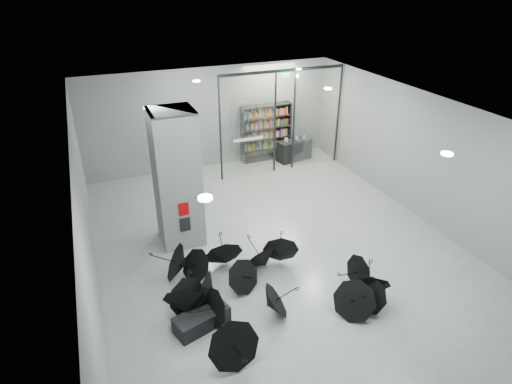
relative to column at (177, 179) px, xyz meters
name	(u,v)px	position (x,y,z in m)	size (l,w,h in m)	color
room	(289,165)	(2.50, -2.00, 0.84)	(14.00, 14.02, 4.01)	gray
column	(177,179)	(0.00, 0.00, 0.00)	(1.20, 1.20, 4.00)	slate
fire_cabinet	(184,209)	(0.00, -0.62, -0.65)	(0.28, 0.04, 0.38)	#A50A07
info_panel	(185,225)	(0.00, -0.62, -1.15)	(0.30, 0.03, 0.42)	black
exit_sign	(286,75)	(4.90, 3.30, 1.82)	(0.30, 0.06, 0.15)	#0CE533
glass_partition	(282,117)	(4.89, 3.50, 0.18)	(5.06, 0.08, 4.00)	silver
bench	(202,320)	(-0.42, -3.72, -1.80)	(1.26, 0.54, 0.40)	black
bookshelf	(266,132)	(4.77, 4.75, -0.82)	(2.15, 0.43, 2.37)	black
shop_counter	(294,150)	(5.84, 4.21, -1.56)	(1.46, 0.59, 0.88)	black
umbrella_cluster	(254,290)	(1.02, -3.33, -1.69)	(5.66, 4.31, 1.33)	black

